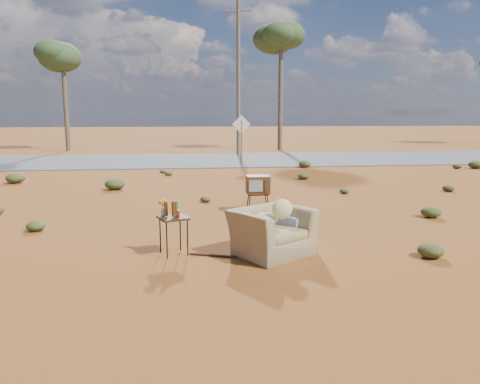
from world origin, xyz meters
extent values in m
plane|color=brown|center=(0.00, 0.00, 0.00)|extent=(140.00, 140.00, 0.00)
cube|color=#565659|center=(0.00, 15.00, 0.02)|extent=(140.00, 7.00, 0.04)
imported|color=olive|center=(0.48, -0.51, 0.51)|extent=(1.39, 1.27, 1.02)
ellipsoid|color=#D9CD84|center=(0.40, -0.49, 0.59)|extent=(0.37, 0.37, 0.22)
ellipsoid|color=#D9CD84|center=(0.63, -0.64, 0.79)|extent=(0.32, 0.16, 0.32)
cube|color=navy|center=(0.88, -0.13, 0.30)|extent=(0.82, 0.90, 0.59)
cube|color=black|center=(0.78, 2.81, 0.43)|extent=(0.48, 0.38, 0.03)
cylinder|color=black|center=(0.56, 2.65, 0.21)|extent=(0.02, 0.02, 0.43)
cylinder|color=black|center=(0.99, 2.64, 0.21)|extent=(0.02, 0.02, 0.43)
cylinder|color=black|center=(0.57, 2.99, 0.21)|extent=(0.02, 0.02, 0.43)
cylinder|color=black|center=(1.00, 2.97, 0.21)|extent=(0.02, 0.02, 0.43)
cube|color=brown|center=(0.78, 2.81, 0.65)|extent=(0.55, 0.43, 0.41)
cube|color=gray|center=(0.70, 2.60, 0.65)|extent=(0.32, 0.03, 0.26)
cube|color=#472D19|center=(0.96, 2.59, 0.65)|extent=(0.12, 0.02, 0.29)
cube|color=#342112|center=(-1.09, -0.29, 0.61)|extent=(0.56, 0.56, 0.03)
cylinder|color=black|center=(-1.19, -0.51, 0.30)|extent=(0.02, 0.02, 0.61)
cylinder|color=black|center=(-0.87, -0.39, 0.30)|extent=(0.02, 0.02, 0.61)
cylinder|color=black|center=(-1.31, -0.18, 0.30)|extent=(0.02, 0.02, 0.61)
cylinder|color=black|center=(-0.99, -0.06, 0.30)|extent=(0.02, 0.02, 0.61)
cylinder|color=#50240D|center=(-1.20, -0.28, 0.74)|extent=(0.06, 0.06, 0.23)
cylinder|color=#50240D|center=(-1.08, -0.36, 0.75)|extent=(0.06, 0.06, 0.24)
cylinder|color=#285E29|center=(-1.04, -0.17, 0.73)|extent=(0.05, 0.05, 0.21)
cylinder|color=red|center=(-1.01, -0.35, 0.68)|extent=(0.06, 0.06, 0.11)
cylinder|color=silver|center=(-1.26, -0.21, 0.69)|extent=(0.07, 0.07, 0.12)
ellipsoid|color=gold|center=(-1.26, -0.21, 0.84)|extent=(0.14, 0.14, 0.10)
cylinder|color=#4B2614|center=(-0.16, -0.60, 0.02)|extent=(1.35, 0.51, 0.04)
cylinder|color=brown|center=(1.50, 12.00, 1.00)|extent=(0.06, 0.06, 2.00)
cube|color=silver|center=(1.50, 12.00, 1.80)|extent=(0.78, 0.04, 0.78)
cylinder|color=brown|center=(-8.00, 22.00, 3.00)|extent=(0.28, 0.28, 6.00)
ellipsoid|color=#3C572D|center=(-8.00, 22.00, 5.50)|extent=(3.20, 3.20, 2.20)
cylinder|color=brown|center=(5.00, 21.00, 3.50)|extent=(0.28, 0.28, 7.00)
ellipsoid|color=#3C572D|center=(5.00, 21.00, 6.50)|extent=(3.20, 3.20, 2.20)
cylinder|color=brown|center=(2.00, 17.50, 4.00)|extent=(0.20, 0.20, 8.00)
cube|color=brown|center=(2.00, 17.50, 7.50)|extent=(1.40, 0.10, 0.10)
ellipsoid|color=#464F22|center=(4.50, 1.80, 0.12)|extent=(0.44, 0.44, 0.24)
ellipsoid|color=#464F22|center=(-3.00, 6.50, 0.17)|extent=(0.60, 0.60, 0.33)
ellipsoid|color=#464F22|center=(6.80, 5.00, 0.10)|extent=(0.36, 0.36, 0.20)
ellipsoid|color=#464F22|center=(3.20, 8.00, 0.11)|extent=(0.40, 0.40, 0.22)
ellipsoid|color=#464F22|center=(-1.50, 9.50, 0.08)|extent=(0.30, 0.30, 0.17)
camera|label=1|loc=(-0.88, -7.75, 2.29)|focal=35.00mm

